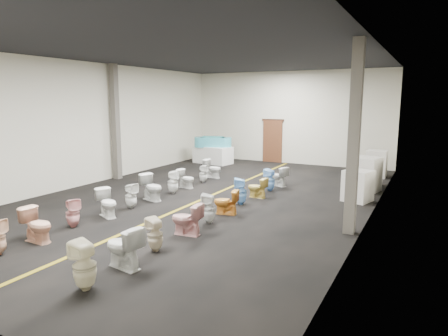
{
  "coord_description": "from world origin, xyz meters",
  "views": [
    {
      "loc": [
        6.34,
        -10.97,
        3.15
      ],
      "look_at": [
        0.07,
        1.0,
        0.81
      ],
      "focal_mm": 32.0,
      "sensor_mm": 36.0,
      "label": 1
    }
  ],
  "objects_px": {
    "appliance_crate_c": "(370,174)",
    "toilet_right_1": "(123,247)",
    "bathtub": "(213,142)",
    "appliance_crate_d": "(376,164)",
    "appliance_crate_b": "(366,174)",
    "toilet_right_8": "(270,180)",
    "display_table": "(213,155)",
    "toilet_left_2": "(37,225)",
    "toilet_left_3": "(73,213)",
    "toilet_right_7": "(257,188)",
    "toilet_left_5": "(131,196)",
    "toilet_left_9": "(203,174)",
    "toilet_left_4": "(107,203)",
    "toilet_right_5": "(226,202)",
    "toilet_right_4": "(209,209)",
    "toilet_right_9": "(278,176)",
    "toilet_left_7": "(173,182)",
    "toilet_right_2": "(155,235)",
    "toilet_left_10": "(213,169)",
    "appliance_crate_a": "(358,186)",
    "toilet_left_8": "(186,179)",
    "toilet_left_6": "(152,187)",
    "toilet_right_0": "(84,266)",
    "toilet_right_3": "(187,219)",
    "toilet_right_6": "(241,191)"
  },
  "relations": [
    {
      "from": "appliance_crate_c",
      "to": "toilet_right_1",
      "type": "xyz_separation_m",
      "value": [
        -3.04,
        -9.85,
        -0.01
      ]
    },
    {
      "from": "bathtub",
      "to": "appliance_crate_d",
      "type": "xyz_separation_m",
      "value": [
        7.66,
        0.0,
        -0.52
      ]
    },
    {
      "from": "appliance_crate_b",
      "to": "toilet_right_8",
      "type": "distance_m",
      "value": 3.31
    },
    {
      "from": "display_table",
      "to": "toilet_left_2",
      "type": "bearing_deg",
      "value": -80.31
    },
    {
      "from": "bathtub",
      "to": "toilet_left_3",
      "type": "relative_size",
      "value": 2.44
    },
    {
      "from": "bathtub",
      "to": "toilet_right_7",
      "type": "height_order",
      "value": "bathtub"
    },
    {
      "from": "toilet_left_5",
      "to": "toilet_left_9",
      "type": "relative_size",
      "value": 1.07
    },
    {
      "from": "display_table",
      "to": "toilet_left_4",
      "type": "distance_m",
      "value": 9.53
    },
    {
      "from": "toilet_left_3",
      "to": "toilet_right_5",
      "type": "distance_m",
      "value": 3.98
    },
    {
      "from": "bathtub",
      "to": "toilet_left_3",
      "type": "height_order",
      "value": "bathtub"
    },
    {
      "from": "toilet_right_4",
      "to": "toilet_right_9",
      "type": "relative_size",
      "value": 1.08
    },
    {
      "from": "appliance_crate_d",
      "to": "toilet_right_8",
      "type": "distance_m",
      "value": 5.31
    },
    {
      "from": "toilet_right_7",
      "to": "toilet_left_4",
      "type": "bearing_deg",
      "value": -30.22
    },
    {
      "from": "toilet_left_7",
      "to": "toilet_right_2",
      "type": "distance_m",
      "value": 5.21
    },
    {
      "from": "appliance_crate_b",
      "to": "toilet_left_9",
      "type": "xyz_separation_m",
      "value": [
        -5.7,
        -1.38,
        -0.25
      ]
    },
    {
      "from": "toilet_left_2",
      "to": "toilet_right_5",
      "type": "relative_size",
      "value": 1.12
    },
    {
      "from": "bathtub",
      "to": "toilet_left_4",
      "type": "distance_m",
      "value": 9.56
    },
    {
      "from": "toilet_left_10",
      "to": "appliance_crate_d",
      "type": "bearing_deg",
      "value": -58.76
    },
    {
      "from": "appliance_crate_a",
      "to": "appliance_crate_d",
      "type": "relative_size",
      "value": 0.89
    },
    {
      "from": "appliance_crate_b",
      "to": "toilet_left_8",
      "type": "height_order",
      "value": "appliance_crate_b"
    },
    {
      "from": "toilet_right_4",
      "to": "toilet_right_5",
      "type": "distance_m",
      "value": 0.95
    },
    {
      "from": "toilet_left_6",
      "to": "toilet_right_1",
      "type": "distance_m",
      "value": 5.15
    },
    {
      "from": "toilet_right_0",
      "to": "toilet_right_4",
      "type": "relative_size",
      "value": 1.09
    },
    {
      "from": "toilet_left_3",
      "to": "appliance_crate_d",
      "type": "bearing_deg",
      "value": -10.81
    },
    {
      "from": "toilet_right_2",
      "to": "toilet_right_3",
      "type": "distance_m",
      "value": 1.17
    },
    {
      "from": "toilet_right_2",
      "to": "appliance_crate_a",
      "type": "bearing_deg",
      "value": 174.25
    },
    {
      "from": "appliance_crate_b",
      "to": "toilet_right_9",
      "type": "distance_m",
      "value": 3.02
    },
    {
      "from": "toilet_right_0",
      "to": "toilet_right_8",
      "type": "bearing_deg",
      "value": -174.86
    },
    {
      "from": "toilet_left_2",
      "to": "toilet_left_7",
      "type": "relative_size",
      "value": 0.98
    },
    {
      "from": "toilet_left_9",
      "to": "toilet_right_9",
      "type": "height_order",
      "value": "toilet_right_9"
    },
    {
      "from": "toilet_left_6",
      "to": "appliance_crate_b",
      "type": "bearing_deg",
      "value": -36.17
    },
    {
      "from": "toilet_right_2",
      "to": "bathtub",
      "type": "bearing_deg",
      "value": -136.81
    },
    {
      "from": "toilet_left_4",
      "to": "toilet_right_1",
      "type": "bearing_deg",
      "value": -108.43
    },
    {
      "from": "toilet_right_3",
      "to": "toilet_left_7",
      "type": "bearing_deg",
      "value": -146.2
    },
    {
      "from": "display_table",
      "to": "toilet_right_3",
      "type": "bearing_deg",
      "value": -64.09
    },
    {
      "from": "toilet_right_2",
      "to": "toilet_right_5",
      "type": "relative_size",
      "value": 1.05
    },
    {
      "from": "toilet_left_8",
      "to": "toilet_right_9",
      "type": "bearing_deg",
      "value": -50.47
    },
    {
      "from": "toilet_left_3",
      "to": "toilet_right_2",
      "type": "distance_m",
      "value": 2.81
    },
    {
      "from": "appliance_crate_a",
      "to": "appliance_crate_b",
      "type": "height_order",
      "value": "appliance_crate_b"
    },
    {
      "from": "toilet_right_3",
      "to": "toilet_left_6",
      "type": "bearing_deg",
      "value": -134.66
    },
    {
      "from": "toilet_left_8",
      "to": "appliance_crate_c",
      "type": "bearing_deg",
      "value": -52.65
    },
    {
      "from": "toilet_right_5",
      "to": "toilet_right_9",
      "type": "bearing_deg",
      "value": 166.28
    },
    {
      "from": "toilet_left_4",
      "to": "toilet_right_6",
      "type": "bearing_deg",
      "value": -20.1
    },
    {
      "from": "toilet_right_3",
      "to": "toilet_right_7",
      "type": "bearing_deg",
      "value": 173.9
    },
    {
      "from": "toilet_left_4",
      "to": "display_table",
      "type": "bearing_deg",
      "value": 34.99
    },
    {
      "from": "toilet_left_8",
      "to": "toilet_left_2",
      "type": "bearing_deg",
      "value": -172.86
    },
    {
      "from": "toilet_left_8",
      "to": "toilet_left_10",
      "type": "height_order",
      "value": "toilet_left_10"
    },
    {
      "from": "toilet_left_5",
      "to": "toilet_right_3",
      "type": "relative_size",
      "value": 0.97
    },
    {
      "from": "appliance_crate_d",
      "to": "toilet_right_3",
      "type": "xyz_separation_m",
      "value": [
        -3.01,
        -9.59,
        -0.16
      ]
    },
    {
      "from": "appliance_crate_b",
      "to": "toilet_right_3",
      "type": "relative_size",
      "value": 1.55
    }
  ]
}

